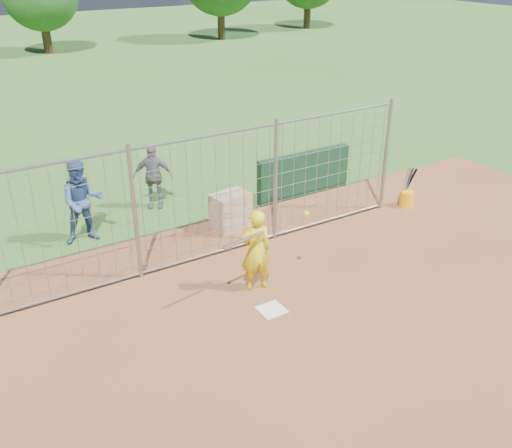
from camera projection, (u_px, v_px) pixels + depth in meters
ground at (265, 305)px, 9.90m from camera, size 100.00×100.00×0.00m
infield_dirt at (385, 413)px, 7.60m from camera, size 18.00×18.00×0.00m
home_plate at (272, 310)px, 9.74m from camera, size 0.43×0.43×0.02m
dugout_wall at (304, 174)px, 14.00m from camera, size 2.60×0.20×1.10m
batter at (256, 250)px, 10.05m from camera, size 0.63×0.47×1.55m
bystander_a at (83, 202)px, 11.65m from camera, size 0.96×0.80×1.79m
bystander_b at (153, 176)px, 13.27m from camera, size 0.98×0.75×1.54m
equipment_bin at (231, 211)px, 12.43m from camera, size 0.87×0.65×0.80m
equipment_in_play at (260, 233)px, 9.54m from camera, size 1.63×0.32×0.35m
bucket_with_bats at (407, 197)px, 13.52m from camera, size 0.34×0.39×0.97m
backstop_fence at (210, 199)px, 10.87m from camera, size 9.08×0.08×2.60m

